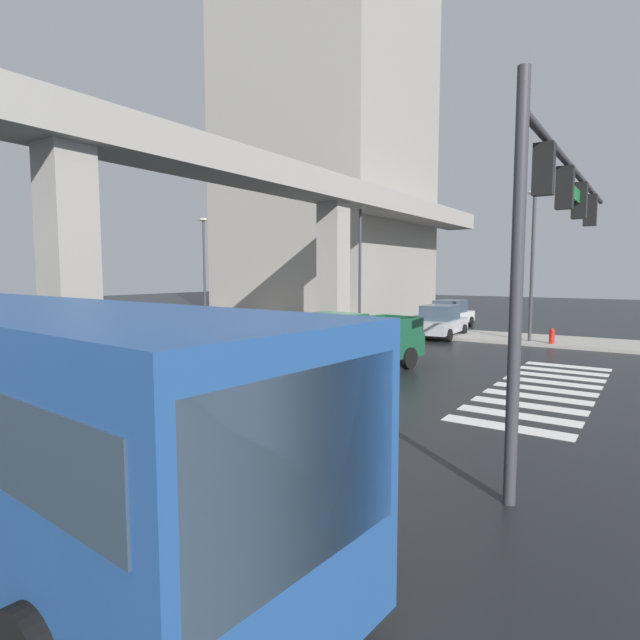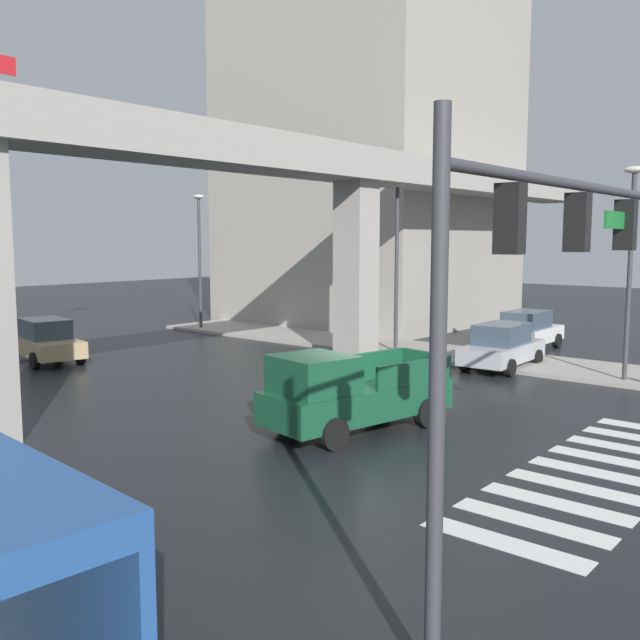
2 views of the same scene
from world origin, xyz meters
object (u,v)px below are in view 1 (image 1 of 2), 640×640
at_px(pickup_truck, 355,344).
at_px(flagpole, 56,203).
at_px(fire_hydrant, 552,337).
at_px(city_bus, 7,395).
at_px(traffic_signal_mast, 563,208).
at_px(street_lamp_far_north, 204,256).
at_px(sedan_white, 450,314).
at_px(sedan_tan, 95,322).
at_px(street_lamp_mid_block, 360,252).
at_px(street_lamp_near_corner, 533,248).
at_px(sedan_silver, 440,322).

height_order(pickup_truck, flagpole, flagpole).
bearing_deg(flagpole, fire_hydrant, -61.44).
distance_m(city_bus, traffic_signal_mast, 10.16).
xyz_separation_m(street_lamp_far_north, flagpole, (-11.74, -2.14, 2.26)).
relative_size(sedan_white, flagpole, 0.36).
bearing_deg(sedan_tan, street_lamp_mid_block, -42.90).
distance_m(pickup_truck, street_lamp_mid_block, 12.70).
height_order(sedan_tan, street_lamp_mid_block, street_lamp_mid_block).
bearing_deg(traffic_signal_mast, flagpole, 83.44).
bearing_deg(street_lamp_mid_block, traffic_signal_mast, -138.64).
bearing_deg(city_bus, street_lamp_near_corner, -5.81).
relative_size(street_lamp_far_north, flagpole, 0.61).
distance_m(city_bus, street_lamp_mid_block, 23.56).
xyz_separation_m(street_lamp_mid_block, fire_hydrant, (-0.40, -10.34, -4.13)).
xyz_separation_m(sedan_tan, fire_hydrant, (10.04, -20.03, -0.42)).
height_order(traffic_signal_mast, street_lamp_near_corner, street_lamp_near_corner).
distance_m(sedan_silver, sedan_white, 5.22).
distance_m(street_lamp_far_north, fire_hydrant, 23.34).
height_order(city_bus, street_lamp_near_corner, street_lamp_near_corner).
height_order(sedan_tan, flagpole, flagpole).
xyz_separation_m(street_lamp_near_corner, fire_hydrant, (-0.40, -1.05, -4.13)).
xyz_separation_m(pickup_truck, city_bus, (-11.61, -1.20, 0.73)).
distance_m(sedan_tan, flagpole, 6.15).
bearing_deg(flagpole, street_lamp_mid_block, -41.80).
relative_size(traffic_signal_mast, flagpole, 0.91).
distance_m(pickup_truck, city_bus, 11.69).
bearing_deg(traffic_signal_mast, street_lamp_near_corner, 13.25).
bearing_deg(street_lamp_near_corner, sedan_silver, 91.21).
distance_m(sedan_tan, traffic_signal_mast, 23.04).
bearing_deg(fire_hydrant, pickup_truck, 156.35).
bearing_deg(fire_hydrant, flagpole, 118.56).
bearing_deg(pickup_truck, city_bus, -174.12).
bearing_deg(pickup_truck, sedan_silver, 5.12).
height_order(city_bus, sedan_silver, city_bus).
bearing_deg(street_lamp_mid_block, street_lamp_near_corner, -90.00).
relative_size(city_bus, traffic_signal_mast, 1.01).
bearing_deg(pickup_truck, street_lamp_far_north, 59.89).
height_order(street_lamp_near_corner, fire_hydrant, street_lamp_near_corner).
xyz_separation_m(sedan_white, traffic_signal_mast, (-19.38, -9.05, 3.81)).
relative_size(sedan_tan, street_lamp_far_north, 0.63).
distance_m(traffic_signal_mast, street_lamp_near_corner, 14.80).
relative_size(pickup_truck, sedan_white, 1.24).
height_order(street_lamp_near_corner, street_lamp_far_north, same).
relative_size(sedan_tan, street_lamp_near_corner, 0.63).
bearing_deg(street_lamp_near_corner, flagpole, 120.68).
distance_m(street_lamp_near_corner, fire_hydrant, 4.28).
relative_size(pickup_truck, street_lamp_mid_block, 0.74).
bearing_deg(sedan_silver, sedan_tan, 125.37).
bearing_deg(sedan_tan, flagpole, 148.54).
distance_m(pickup_truck, sedan_silver, 10.66).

